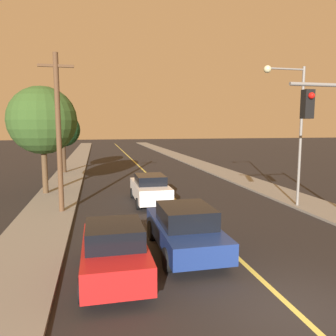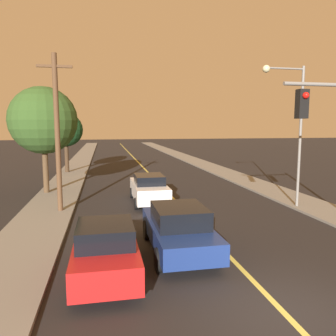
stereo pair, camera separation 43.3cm
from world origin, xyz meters
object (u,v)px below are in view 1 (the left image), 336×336
Objects in this scene: car_near_lane_second at (150,189)px; car_outer_lane_front at (114,250)px; streetlamp_right at (292,117)px; car_near_lane_front at (185,228)px; utility_pole_left at (59,131)px; tree_left_far at (63,130)px; tree_left_near at (42,121)px.

car_near_lane_second reaches higher than car_outer_lane_front.
car_near_lane_front is at bearing -145.66° from streetlamp_right.
utility_pole_left reaches higher than car_near_lane_front.
car_near_lane_second is 1.14× the size of car_outer_lane_front.
streetlamp_right is (6.77, -2.63, 3.85)m from car_near_lane_second.
car_near_lane_front reaches higher than car_near_lane_second.
tree_left_far is (-5.64, 12.72, 3.06)m from car_near_lane_second.
car_outer_lane_front is 0.55× the size of streetlamp_right.
car_outer_lane_front is at bearing -146.77° from streetlamp_right.
tree_left_near is 9.28m from tree_left_far.
car_near_lane_front is 1.17× the size of car_outer_lane_front.
tree_left_far reaches higher than car_outer_lane_front.
car_near_lane_front is 2.76m from car_outer_lane_front.
tree_left_near is at bearing -91.70° from tree_left_far.
car_near_lane_front is 0.65× the size of streetlamp_right.
utility_pole_left is at bearing -85.40° from tree_left_far.
streetlamp_right is at bearing -6.92° from utility_pole_left.
car_outer_lane_front is 11.62m from streetlamp_right.
car_near_lane_front is at bearing -61.11° from tree_left_near.
streetlamp_right is (9.17, 6.01, 3.87)m from car_outer_lane_front.
tree_left_near is at bearing 106.23° from car_outer_lane_front.
car_near_lane_second is 8.22m from streetlamp_right.
utility_pole_left reaches higher than tree_left_near.
tree_left_near is (-12.69, 6.09, -0.13)m from streetlamp_right.
car_near_lane_front is at bearing -74.22° from tree_left_far.
tree_left_near is 1.23× the size of tree_left_far.
car_near_lane_front is 7.25m from car_near_lane_second.
tree_left_near reaches higher than car_near_lane_front.
car_near_lane_front is 0.70× the size of tree_left_near.
car_outer_lane_front is 0.60× the size of tree_left_near.
car_outer_lane_front is at bearing -81.35° from tree_left_far.
tree_left_near is at bearing 149.64° from car_near_lane_second.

